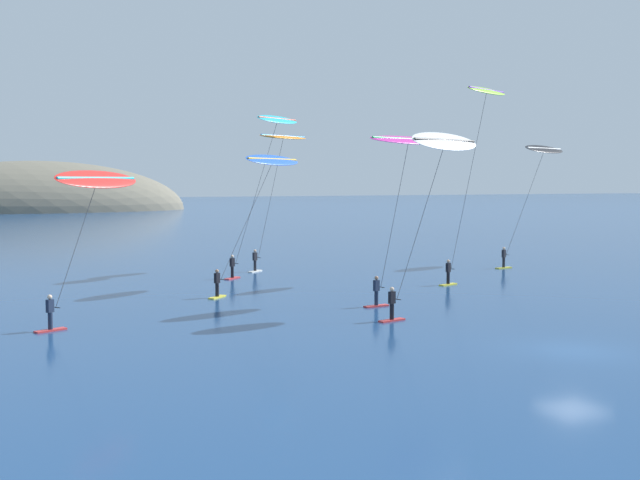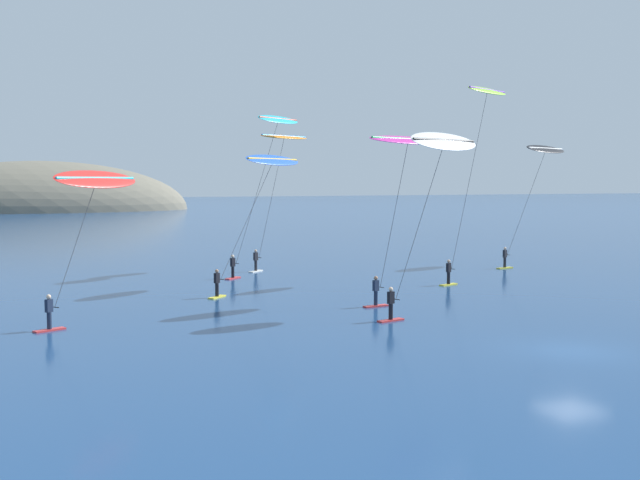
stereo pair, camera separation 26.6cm
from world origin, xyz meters
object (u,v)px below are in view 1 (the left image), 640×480
Objects in this scene: kitesurfer_red at (94,189)px; kitesurfer_magenta at (406,151)px; kitesurfer_lime at (483,109)px; kitesurfer_white at (441,154)px; kitesurfer_blue at (269,169)px; kitesurfer_orange at (281,149)px; kitesurfer_cyan at (273,134)px; kitesurfer_black at (542,156)px.

kitesurfer_red is 0.79× the size of kitesurfer_magenta.
kitesurfer_lime is 12.93m from kitesurfer_magenta.
kitesurfer_blue is (-4.77, 13.10, -0.67)m from kitesurfer_white.
kitesurfer_lime is 1.42× the size of kitesurfer_magenta.
kitesurfer_orange is at bearing 90.14° from kitesurfer_white.
kitesurfer_cyan is at bearing 96.13° from kitesurfer_magenta.
kitesurfer_lime is at bearing -48.89° from kitesurfer_orange.
kitesurfer_white is 13.95m from kitesurfer_blue.
kitesurfer_magenta is 0.96× the size of kitesurfer_black.
kitesurfer_white is 0.96× the size of kitesurfer_black.
kitesurfer_red is 0.75× the size of kitesurfer_black.
kitesurfer_lime reaches higher than kitesurfer_orange.
kitesurfer_lime is at bearing -6.65° from kitesurfer_blue.
kitesurfer_orange is at bearing 65.37° from kitesurfer_blue.
kitesurfer_white is at bearing -93.68° from kitesurfer_magenta.
kitesurfer_white is at bearing -85.77° from kitesurfer_cyan.
kitesurfer_white is at bearing -15.81° from kitesurfer_red.
kitesurfer_magenta is (-10.20, -7.24, -3.27)m from kitesurfer_lime.
kitesurfer_black reaches higher than kitesurfer_white.
kitesurfer_magenta is at bearing -60.82° from kitesurfer_blue.
kitesurfer_cyan is 8.95m from kitesurfer_blue.
kitesurfer_blue is (-15.23, 1.77, -4.23)m from kitesurfer_lime.
kitesurfer_lime is 13.41m from kitesurfer_black.
kitesurfer_black is (10.96, 7.15, -2.94)m from kitesurfer_lime.
kitesurfer_blue is at bearing 119.18° from kitesurfer_magenta.
kitesurfer_magenta is at bearing -145.78° from kitesurfer_black.
kitesurfer_magenta is (0.32, -19.29, -0.81)m from kitesurfer_orange.
kitesurfer_orange is 16.19m from kitesurfer_lime.
kitesurfer_magenta is 4.10m from kitesurfer_white.
kitesurfer_lime reaches higher than kitesurfer_white.
kitesurfer_cyan is (-12.02, 9.67, -1.49)m from kitesurfer_lime.
kitesurfer_lime reaches higher than kitesurfer_magenta.
kitesurfer_red is 40.77m from kitesurfer_black.
kitesurfer_cyan is at bearing 67.86° from kitesurfer_blue.
kitesurfer_blue is at bearing 110.00° from kitesurfer_white.
kitesurfer_lime is at bearing -38.83° from kitesurfer_cyan.
kitesurfer_orange is 0.78× the size of kitesurfer_lime.
kitesurfer_black is at bearing 34.22° from kitesurfer_magenta.
kitesurfer_orange is at bearing 167.14° from kitesurfer_black.
kitesurfer_cyan is at bearing 173.74° from kitesurfer_black.
kitesurfer_magenta reaches higher than kitesurfer_red.
kitesurfer_orange is 23.40m from kitesurfer_white.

